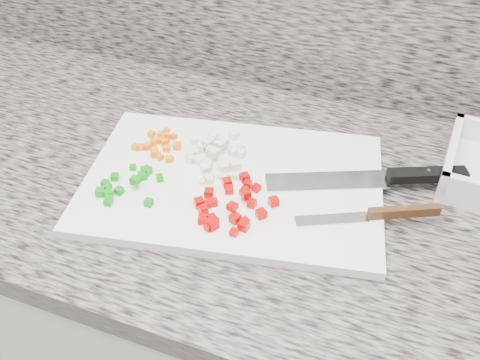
{
  "coord_description": "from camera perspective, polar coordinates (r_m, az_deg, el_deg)",
  "views": [
    {
      "loc": [
        0.21,
        0.8,
        1.48
      ],
      "look_at": [
        -0.01,
        1.39,
        0.94
      ],
      "focal_mm": 40.0,
      "sensor_mm": 36.0,
      "label": 1
    }
  ],
  "objects": [
    {
      "name": "cabinet",
      "position": [
        1.24,
        1.47,
        -16.82
      ],
      "size": [
        3.92,
        0.62,
        0.86
      ],
      "primitive_type": "cube",
      "color": "silver",
      "rests_on": "ground"
    },
    {
      "name": "carrot_pile",
      "position": [
        0.94,
        -8.55,
        3.78
      ],
      "size": [
        0.08,
        0.09,
        0.02
      ],
      "color": "orange",
      "rests_on": "cutting_board"
    },
    {
      "name": "red_pepper_pile",
      "position": [
        0.81,
        -0.93,
        -2.66
      ],
      "size": [
        0.12,
        0.14,
        0.02
      ],
      "color": "#BF0302",
      "rests_on": "cutting_board"
    },
    {
      "name": "paring_knife",
      "position": [
        0.82,
        15.29,
        -3.48
      ],
      "size": [
        0.2,
        0.11,
        0.02
      ],
      "rotation": [
        0.0,
        0.0,
        0.46
      ],
      "color": "silver",
      "rests_on": "cutting_board"
    },
    {
      "name": "garlic_pile",
      "position": [
        0.86,
        -2.45,
        0.28
      ],
      "size": [
        0.06,
        0.06,
        0.01
      ],
      "color": "beige",
      "rests_on": "cutting_board"
    },
    {
      "name": "countertop",
      "position": [
        0.9,
        1.94,
        -1.1
      ],
      "size": [
        3.96,
        0.64,
        0.04
      ],
      "primitive_type": "cube",
      "color": "slate",
      "rests_on": "cabinet"
    },
    {
      "name": "green_pepper_pile",
      "position": [
        0.86,
        -11.85,
        -0.43
      ],
      "size": [
        0.1,
        0.1,
        0.02
      ],
      "color": "#0C850E",
      "rests_on": "cutting_board"
    },
    {
      "name": "cutting_board",
      "position": [
        0.87,
        -0.76,
        -0.29
      ],
      "size": [
        0.53,
        0.4,
        0.02
      ],
      "primitive_type": "cube",
      "rotation": [
        0.0,
        0.0,
        0.19
      ],
      "color": "white",
      "rests_on": "countertop"
    },
    {
      "name": "chef_knife",
      "position": [
        0.89,
        15.99,
        0.31
      ],
      "size": [
        0.31,
        0.16,
        0.02
      ],
      "rotation": [
        0.0,
        0.0,
        0.41
      ],
      "color": "silver",
      "rests_on": "cutting_board"
    },
    {
      "name": "onion_pile",
      "position": [
        0.91,
        -2.71,
        2.97
      ],
      "size": [
        0.11,
        0.12,
        0.02
      ],
      "color": "silver",
      "rests_on": "cutting_board"
    }
  ]
}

